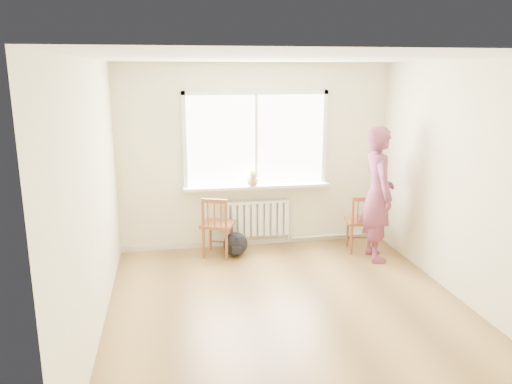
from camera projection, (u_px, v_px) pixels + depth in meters
name	position (u px, v px, depth m)	size (l,w,h in m)	color
floor	(291.00, 311.00, 5.49)	(4.50, 4.50, 0.00)	olive
ceiling	(296.00, 58.00, 4.85)	(4.50, 4.50, 0.00)	white
back_wall	(256.00, 157.00, 7.33)	(4.00, 0.01, 2.70)	beige
window	(256.00, 136.00, 7.23)	(2.12, 0.05, 1.42)	white
windowsill	(257.00, 186.00, 7.32)	(2.15, 0.22, 0.04)	white
radiator	(257.00, 218.00, 7.45)	(1.00, 0.12, 0.55)	white
heating_pipe	(335.00, 235.00, 7.78)	(0.04, 0.04, 1.40)	silver
baseboard	(256.00, 242.00, 7.62)	(4.00, 0.03, 0.08)	beige
chair_left	(217.00, 227.00, 7.02)	(0.56, 0.54, 0.88)	brown
chair_right	(362.00, 223.00, 7.22)	(0.48, 0.47, 0.85)	brown
person	(378.00, 194.00, 6.84)	(0.68, 0.45, 1.86)	#BD3F3F
cat	(252.00, 179.00, 7.19)	(0.18, 0.41, 0.27)	#CCB38B
backpack	(235.00, 244.00, 7.11)	(0.35, 0.26, 0.35)	black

